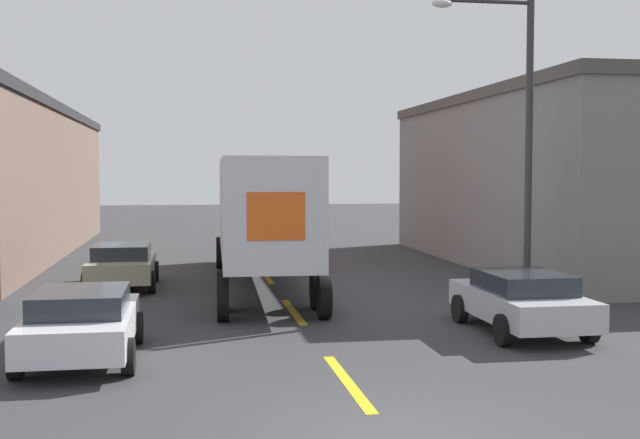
# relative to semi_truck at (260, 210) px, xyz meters

# --- Properties ---
(ground_plane) EXTENTS (160.00, 160.00, 0.00)m
(ground_plane) POSITION_rel_semi_truck_xyz_m (0.40, -14.98, -2.39)
(ground_plane) COLOR #333335
(road_centerline) EXTENTS (0.20, 17.80, 0.01)m
(road_centerline) POSITION_rel_semi_truck_xyz_m (0.40, -5.02, -2.38)
(road_centerline) COLOR gold
(road_centerline) RESTS_ON ground_plane
(warehouse_right) EXTENTS (11.31, 18.79, 6.61)m
(warehouse_right) POSITION_rel_semi_truck_xyz_m (13.76, 4.16, 0.92)
(warehouse_right) COLOR slate
(warehouse_right) RESTS_ON ground_plane
(semi_truck) EXTENTS (3.18, 14.11, 3.95)m
(semi_truck) POSITION_rel_semi_truck_xyz_m (0.00, 0.00, 0.00)
(semi_truck) COLOR #B21919
(semi_truck) RESTS_ON ground_plane
(parked_car_left_far) EXTENTS (2.11, 4.28, 1.36)m
(parked_car_left_far) POSITION_rel_semi_truck_xyz_m (-4.25, 0.07, -1.65)
(parked_car_left_far) COLOR tan
(parked_car_left_far) RESTS_ON ground_plane
(parked_car_right_near) EXTENTS (2.11, 4.28, 1.36)m
(parked_car_right_near) POSITION_rel_semi_truck_xyz_m (5.06, -8.52, -1.65)
(parked_car_right_near) COLOR #B2B2B7
(parked_car_right_near) RESTS_ON ground_plane
(parked_car_left_near) EXTENTS (2.11, 4.28, 1.36)m
(parked_car_left_near) POSITION_rel_semi_truck_xyz_m (-4.25, -9.68, -1.65)
(parked_car_left_near) COLOR silver
(parked_car_left_near) RESTS_ON ground_plane
(street_lamp) EXTENTS (2.90, 0.32, 8.33)m
(street_lamp) POSITION_rel_semi_truck_xyz_m (6.69, -4.39, 2.46)
(street_lamp) COLOR #2D2D30
(street_lamp) RESTS_ON ground_plane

